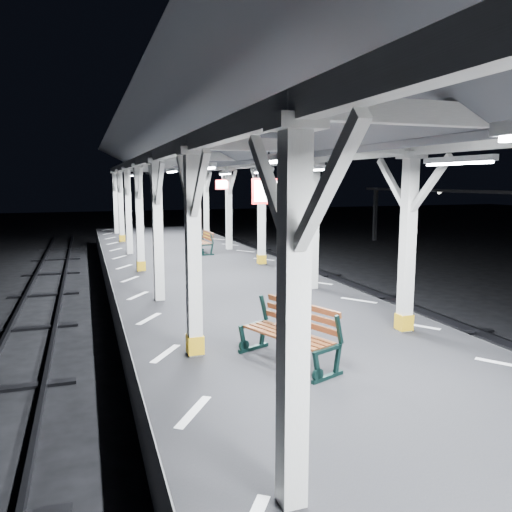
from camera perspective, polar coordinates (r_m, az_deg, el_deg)
ground at (r=7.74m, az=12.40°, el=-21.10°), size 120.00×120.00×0.00m
platform at (r=7.50m, az=12.53°, el=-17.78°), size 6.00×50.00×1.00m
hazard_stripes_left at (r=6.45m, az=-7.15°, el=-17.24°), size 1.00×48.00×0.01m
hazard_stripes_right at (r=8.77m, az=26.70°, el=-11.00°), size 1.00×48.00×0.01m
canopy at (r=6.76m, az=13.76°, el=14.73°), size 5.40×49.00×4.65m
bench_mid at (r=7.84m, az=4.18°, el=-8.60°), size 1.20×1.81×0.92m
bench_far at (r=19.69m, az=-5.97°, el=1.67°), size 0.64×1.57×0.84m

